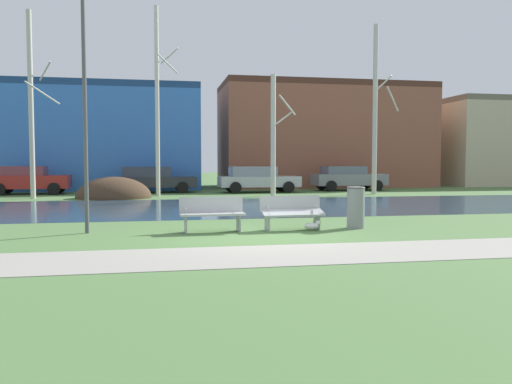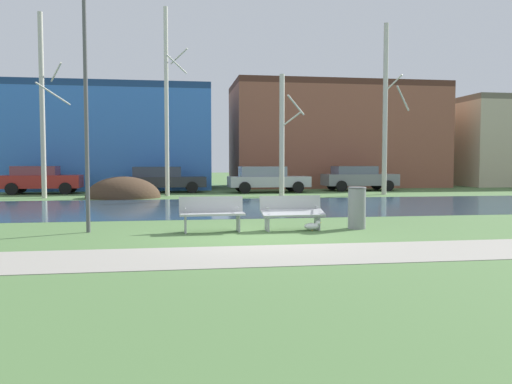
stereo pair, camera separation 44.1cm
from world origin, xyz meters
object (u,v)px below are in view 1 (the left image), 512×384
object	(u,v)px
bench_right	(292,212)
parked_hatch_third_silver	(257,179)
streetlamp	(84,69)
parked_sedan_second_dark	(152,179)
seagull	(312,226)
trash_bin	(356,207)
bench_left	(212,213)
parked_wagon_fourth_grey	(348,177)
parked_van_nearest_red	(28,179)

from	to	relation	value
bench_right	parked_hatch_third_silver	bearing A→B (deg)	82.32
streetlamp	parked_sedan_second_dark	size ratio (longest dim) A/B	1.28
bench_right	parked_sedan_second_dark	size ratio (longest dim) A/B	0.34
seagull	streetlamp	size ratio (longest dim) A/B	0.08
trash_bin	streetlamp	bearing A→B (deg)	177.21
seagull	bench_left	bearing A→B (deg)	174.76
parked_hatch_third_silver	bench_left	bearing A→B (deg)	-104.69
bench_right	parked_wagon_fourth_grey	world-z (taller)	parked_wagon_fourth_grey
bench_right	parked_van_nearest_red	xyz separation A→B (m)	(-10.16, 16.55, 0.32)
parked_van_nearest_red	parked_sedan_second_dark	bearing A→B (deg)	2.11
seagull	parked_van_nearest_red	bearing A→B (deg)	122.37
bench_right	parked_wagon_fourth_grey	bearing A→B (deg)	64.92
seagull	streetlamp	xyz separation A→B (m)	(-5.54, 0.61, 3.82)
bench_left	parked_wagon_fourth_grey	distance (m)	19.59
streetlamp	parked_hatch_third_silver	world-z (taller)	streetlamp
bench_right	streetlamp	world-z (taller)	streetlamp
parked_sedan_second_dark	parked_wagon_fourth_grey	xyz separation A→B (m)	(11.63, 0.10, 0.01)
seagull	streetlamp	distance (m)	6.75
seagull	streetlamp	world-z (taller)	streetlamp
bench_right	seagull	xyz separation A→B (m)	(0.47, -0.23, -0.34)
parked_van_nearest_red	parked_wagon_fourth_grey	bearing A→B (deg)	1.06
bench_right	streetlamp	bearing A→B (deg)	175.76
parked_van_nearest_red	parked_hatch_third_silver	world-z (taller)	parked_van_nearest_red
seagull	parked_hatch_third_silver	bearing A→B (deg)	84.08
bench_right	parked_van_nearest_red	distance (m)	19.42
streetlamp	parked_wagon_fourth_grey	size ratio (longest dim) A/B	1.36
bench_left	streetlamp	bearing A→B (deg)	172.93
bench_right	streetlamp	size ratio (longest dim) A/B	0.27
trash_bin	seagull	size ratio (longest dim) A/B	2.38
bench_left	parked_van_nearest_red	size ratio (longest dim) A/B	0.40
bench_right	trash_bin	world-z (taller)	trash_bin
trash_bin	parked_van_nearest_red	xyz separation A→B (m)	(-11.90, 16.50, 0.23)
bench_left	parked_sedan_second_dark	world-z (taller)	parked_sedan_second_dark
bench_left	bench_right	world-z (taller)	same
parked_van_nearest_red	trash_bin	bearing A→B (deg)	-54.21
streetlamp	parked_van_nearest_red	xyz separation A→B (m)	(-5.10, 16.17, -3.16)
trash_bin	parked_van_nearest_red	size ratio (longest dim) A/B	0.27
parked_van_nearest_red	bench_right	bearing A→B (deg)	-58.45
streetlamp	parked_sedan_second_dark	world-z (taller)	streetlamp
bench_left	parked_wagon_fourth_grey	size ratio (longest dim) A/B	0.37
bench_right	parked_van_nearest_red	world-z (taller)	parked_van_nearest_red
seagull	parked_sedan_second_dark	size ratio (longest dim) A/B	0.10
parked_sedan_second_dark	parked_wagon_fourth_grey	size ratio (longest dim) A/B	1.07
trash_bin	parked_hatch_third_silver	distance (m)	15.97
streetlamp	parked_hatch_third_silver	size ratio (longest dim) A/B	1.31
streetlamp	parked_wagon_fourth_grey	distance (m)	21.23
trash_bin	parked_wagon_fourth_grey	distance (m)	17.93
streetlamp	parked_wagon_fourth_grey	bearing A→B (deg)	51.86
bench_left	streetlamp	distance (m)	4.62
parked_van_nearest_red	parked_sedan_second_dark	size ratio (longest dim) A/B	0.87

